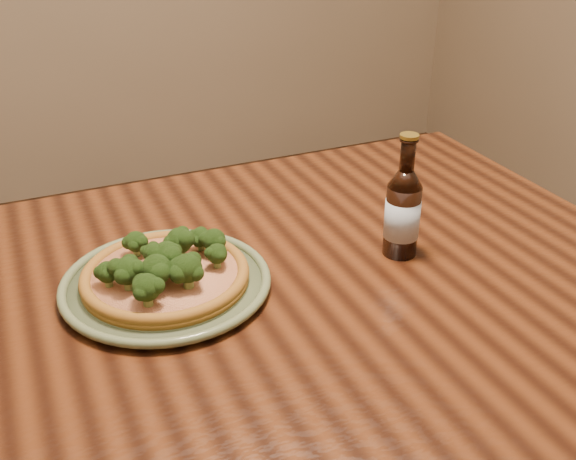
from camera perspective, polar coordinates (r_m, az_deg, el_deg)
name	(u,v)px	position (r m, az deg, el deg)	size (l,w,h in m)	color
table	(153,369)	(1.01, -11.39, -11.45)	(1.60, 0.90, 0.75)	#44200E
plate	(166,283)	(1.00, -10.28, -4.43)	(0.31, 0.31, 0.02)	#5D6C4A
pizza	(166,272)	(0.99, -10.33, -3.51)	(0.24, 0.24, 0.07)	#906020
beer_bottle	(403,211)	(1.06, 9.68, 1.56)	(0.06, 0.06, 0.20)	black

